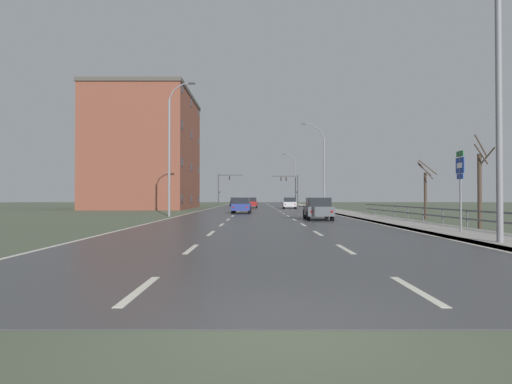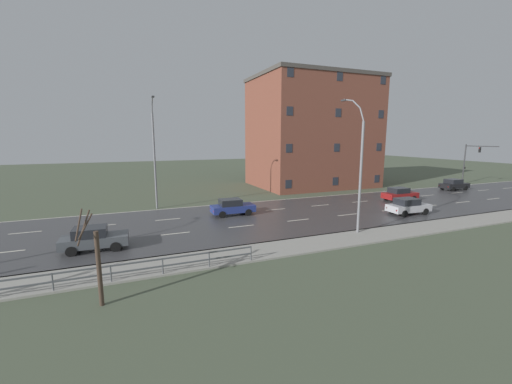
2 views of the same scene
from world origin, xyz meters
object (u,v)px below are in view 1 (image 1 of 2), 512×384
Objects in this scene: highway_sign at (460,180)px; car_mid_centre at (241,205)px; car_far_right at (235,202)px; traffic_signal_right at (291,184)px; street_lamp_foreground at (494,93)px; car_near_right at (251,203)px; street_lamp_midground at (322,168)px; street_lamp_distant at (295,180)px; car_distant at (289,203)px; street_lamp_left_bank at (171,150)px; traffic_signal_left at (223,185)px; brick_building at (146,151)px; car_near_left at (318,208)px.

car_mid_centre is at bearing 114.28° from highway_sign.
traffic_signal_right is at bearing 29.90° from car_far_right.
car_near_right is at bearing 100.30° from street_lamp_foreground.
street_lamp_midground is 32.64m from traffic_signal_right.
highway_sign is at bearing -89.13° from street_lamp_distant.
street_lamp_foreground is 4.97m from highway_sign.
car_distant is (-3.15, -25.00, -4.26)m from street_lamp_distant.
street_lamp_left_bank is 2.73× the size of car_far_right.
car_far_right is at bearing -150.60° from traffic_signal_right.
car_near_right is (-5.38, 4.51, 0.00)m from car_distant.
traffic_signal_left reaches higher than traffic_signal_right.
highway_sign is at bearing -88.10° from street_lamp_midground.
brick_building is (-23.42, 10.35, 3.13)m from street_lamp_midground.
highway_sign is at bearing -45.56° from street_lamp_left_bank.
street_lamp_left_bank is at bearing -102.22° from car_near_right.
street_lamp_left_bank is at bearing -137.79° from street_lamp_midground.
car_near_right and car_far_right have the same top height.
car_near_right is (-8.54, 47.00, -4.20)m from street_lamp_foreground.
street_lamp_distant is 49.54m from street_lamp_left_bank.
car_distant is (11.32, -24.82, -3.32)m from traffic_signal_left.
traffic_signal_right is 0.96× the size of traffic_signal_left.
street_lamp_foreground reaches higher than highway_sign.
street_lamp_left_bank is (-14.92, 20.25, 0.51)m from street_lamp_foreground.
traffic_signal_right reaches higher than highway_sign.
street_lamp_foreground is 42.81m from car_distant.
traffic_signal_left is (-14.48, 67.31, -0.88)m from street_lamp_foreground.
street_lamp_midground is 2.86× the size of highway_sign.
traffic_signal_left is 27.48m from car_distant.
street_lamp_distant reaches higher than highway_sign.
street_lamp_distant is 2.50× the size of car_mid_centre.
street_lamp_foreground is 47.95m from car_near_right.
car_near_left is (-3.42, -52.26, -4.26)m from street_lamp_distant.
car_near_left is at bearing 102.71° from street_lamp_foreground.
street_lamp_distant is 42.08m from car_mid_centre.
brick_building is (-14.22, 17.45, 7.35)m from car_mid_centre.
traffic_signal_left is at bearing -179.29° from street_lamp_distant.
highway_sign is 0.87× the size of car_near_left.
car_near_left is (8.16, -45.06, 0.00)m from car_far_right.
car_distant is at bearing 96.11° from highway_sign.
car_near_right is at bearing -76.56° from car_far_right.
car_distant is 27.26m from car_near_left.
car_distant is at bearing -38.78° from car_near_right.
street_lamp_midground is 33.75m from street_lamp_distant.
car_distant is at bearing 62.14° from street_lamp_left_bank.
street_lamp_left_bank is 9.77m from car_mid_centre.
car_near_right is at bearing 102.46° from highway_sign.
traffic_signal_left is 1.53× the size of car_near_right.
traffic_signal_right is at bearing 91.61° from highway_sign.
traffic_signal_left is at bearing 103.71° from highway_sign.
street_lamp_foreground is 1.69× the size of traffic_signal_right.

